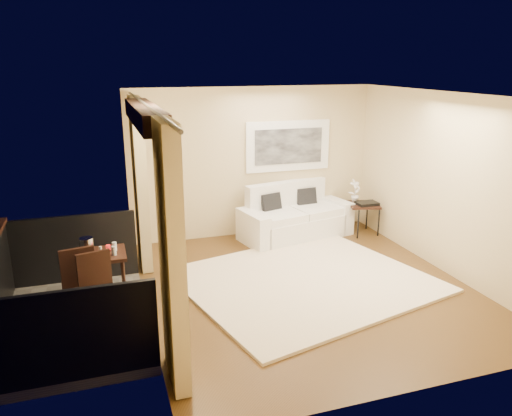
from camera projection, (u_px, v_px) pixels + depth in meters
name	position (u px, v px, depth m)	size (l,w,h in m)	color
floor	(306.00, 287.00, 7.17)	(5.00, 5.00, 0.00)	brown
room_shell	(145.00, 115.00, 5.82)	(5.00, 6.40, 5.00)	white
balcony	(60.00, 310.00, 6.14)	(1.81, 2.60, 1.17)	#605B56
curtains	(152.00, 211.00, 6.17)	(0.16, 4.80, 2.64)	tan
artwork	(288.00, 146.00, 9.15)	(1.62, 0.07, 0.92)	white
rug	(305.00, 281.00, 7.33)	(3.36, 2.92, 0.04)	#FFECCD
sofa	(294.00, 218.00, 9.17)	(2.17, 1.28, 0.98)	white
side_table	(363.00, 207.00, 9.25)	(0.65, 0.65, 0.58)	black
tray	(367.00, 203.00, 9.17)	(0.38, 0.28, 0.05)	black
orchid	(355.00, 191.00, 9.25)	(0.23, 0.16, 0.44)	white
bistro_table	(103.00, 259.00, 6.58)	(0.59, 0.59, 0.69)	black
balcony_chair_far	(93.00, 280.00, 6.13)	(0.50, 0.50, 0.94)	black
balcony_chair_near	(81.00, 282.00, 6.05)	(0.49, 0.49, 0.95)	black
ice_bucket	(87.00, 245.00, 6.56)	(0.18, 0.18, 0.20)	silver
candle	(108.00, 248.00, 6.66)	(0.06, 0.06, 0.07)	red
vase	(101.00, 253.00, 6.32)	(0.04, 0.04, 0.18)	silver
glass_a	(114.00, 251.00, 6.48)	(0.06, 0.06, 0.12)	silver
glass_b	(114.00, 246.00, 6.63)	(0.06, 0.06, 0.12)	silver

